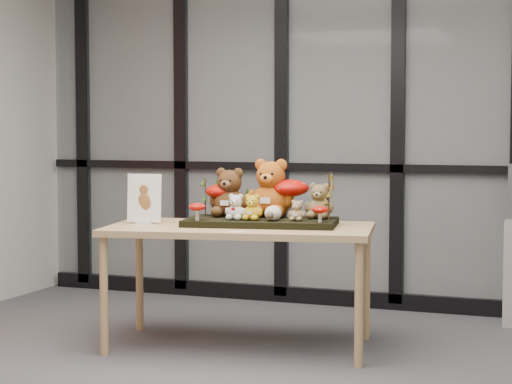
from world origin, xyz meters
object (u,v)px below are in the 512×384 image
at_px(bear_pooh_yellow, 271,185).
at_px(bear_brown_medium, 230,190).
at_px(bear_tan_back, 320,199).
at_px(bear_small_yellow, 252,206).
at_px(plush_cream_hedgehog, 273,212).
at_px(mushroom_back_left, 222,198).
at_px(mushroom_front_left, 197,211).
at_px(diorama_tray, 261,222).
at_px(bear_beige_small, 297,209).
at_px(bear_white_bow, 236,205).
at_px(sign_holder, 144,200).
at_px(mushroom_back_right, 290,196).
at_px(mushroom_front_right, 320,213).
at_px(display_table, 240,237).

height_order(bear_pooh_yellow, bear_brown_medium, bear_pooh_yellow).
xyz_separation_m(bear_brown_medium, bear_tan_back, (0.57, 0.08, -0.05)).
bearing_deg(bear_pooh_yellow, bear_small_yellow, -108.72).
distance_m(bear_brown_medium, plush_cream_hedgehog, 0.40).
relative_size(mushroom_back_left, mushroom_front_left, 1.91).
distance_m(diorama_tray, bear_small_yellow, 0.15).
relative_size(bear_tan_back, bear_beige_small, 1.74).
xyz_separation_m(bear_brown_medium, bear_small_yellow, (0.21, -0.16, -0.08)).
height_order(bear_white_bow, sign_holder, sign_holder).
bearing_deg(plush_cream_hedgehog, mushroom_front_left, -174.13).
bearing_deg(mushroom_back_right, sign_holder, -158.51).
bearing_deg(mushroom_front_left, mushroom_back_right, 39.69).
xyz_separation_m(bear_brown_medium, plush_cream_hedgehog, (0.34, -0.15, -0.12)).
distance_m(mushroom_back_left, mushroom_back_right, 0.44).
height_order(bear_beige_small, mushroom_back_left, mushroom_back_left).
height_order(plush_cream_hedgehog, mushroom_front_right, mushroom_front_right).
xyz_separation_m(plush_cream_hedgehog, mushroom_front_right, (0.29, 0.02, 0.00)).
bearing_deg(plush_cream_hedgehog, bear_tan_back, 35.96).
relative_size(bear_brown_medium, mushroom_front_left, 2.90).
distance_m(display_table, mushroom_front_right, 0.53).
bearing_deg(display_table, bear_white_bow, -121.25).
bearing_deg(mushroom_front_left, bear_beige_small, 17.68).
distance_m(display_table, sign_holder, 0.65).
xyz_separation_m(bear_pooh_yellow, plush_cream_hedgehog, (0.10, -0.23, -0.15)).
relative_size(bear_brown_medium, mushroom_back_right, 1.30).
relative_size(mushroom_back_left, sign_holder, 0.71).
height_order(bear_tan_back, mushroom_back_right, mushroom_back_right).
distance_m(bear_small_yellow, bear_white_bow, 0.10).
bearing_deg(plush_cream_hedgehog, bear_brown_medium, 145.37).
relative_size(bear_tan_back, sign_holder, 0.78).
height_order(bear_beige_small, mushroom_front_right, bear_beige_small).
distance_m(bear_tan_back, plush_cream_hedgehog, 0.33).
bearing_deg(bear_pooh_yellow, mushroom_front_left, -144.24).
bearing_deg(bear_small_yellow, mushroom_front_right, -6.52).
distance_m(bear_beige_small, plush_cream_hedgehog, 0.15).
height_order(bear_beige_small, sign_holder, sign_holder).
xyz_separation_m(bear_tan_back, sign_holder, (-1.05, -0.31, -0.02)).
height_order(bear_tan_back, plush_cream_hedgehog, bear_tan_back).
bearing_deg(display_table, mushroom_front_right, -9.66).
relative_size(bear_brown_medium, bear_small_yellow, 1.93).
xyz_separation_m(bear_pooh_yellow, sign_holder, (-0.73, -0.31, -0.09)).
relative_size(bear_white_bow, mushroom_back_right, 0.67).
relative_size(diorama_tray, bear_brown_medium, 2.73).
bearing_deg(diorama_tray, sign_holder, -176.76).
bearing_deg(bear_pooh_yellow, mushroom_back_left, 179.13).
height_order(bear_pooh_yellow, mushroom_front_right, bear_pooh_yellow).
bearing_deg(bear_brown_medium, bear_tan_back, -2.66).
height_order(display_table, plush_cream_hedgehog, plush_cream_hedgehog).
distance_m(display_table, bear_small_yellow, 0.21).
bearing_deg(mushroom_back_left, bear_white_bow, -48.27).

